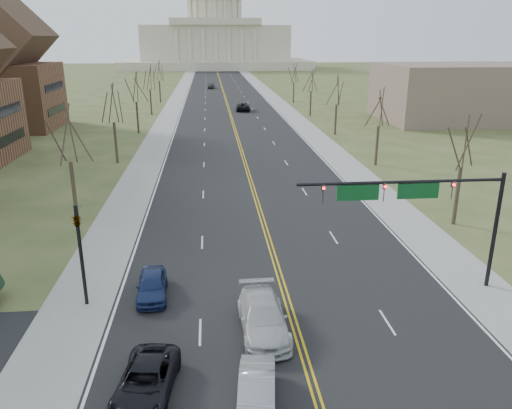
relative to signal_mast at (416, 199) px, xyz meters
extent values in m
cube|color=black|center=(-7.45, 96.50, -5.76)|extent=(20.00, 380.00, 0.01)
cube|color=black|center=(-7.45, -7.50, -5.76)|extent=(120.00, 14.00, 0.01)
cube|color=gray|center=(-19.45, 96.50, -5.75)|extent=(4.00, 380.00, 0.03)
cube|color=gray|center=(4.55, 96.50, -5.75)|extent=(4.00, 380.00, 0.03)
cube|color=gold|center=(-7.45, 96.50, -5.75)|extent=(0.42, 380.00, 0.01)
cube|color=silver|center=(-17.25, 96.50, -5.75)|extent=(0.15, 380.00, 0.01)
cube|color=silver|center=(2.35, 96.50, -5.75)|extent=(0.15, 380.00, 0.01)
cube|color=beige|center=(-7.45, 236.50, -3.76)|extent=(90.00, 60.00, 4.00)
cube|color=beige|center=(-7.45, 236.50, 6.24)|extent=(70.00, 40.00, 16.00)
cube|color=beige|center=(-7.45, 216.00, 15.74)|extent=(42.00, 3.00, 3.00)
cylinder|color=beige|center=(-7.45, 236.50, 20.24)|extent=(24.00, 24.00, 12.00)
cylinder|color=black|center=(5.05, 0.00, -2.16)|extent=(0.24, 0.24, 7.20)
cylinder|color=black|center=(-0.95, 0.00, 1.04)|extent=(12.00, 0.18, 0.18)
imported|color=black|center=(2.05, 0.00, 0.49)|extent=(0.35, 0.40, 1.10)
sphere|color=#FF0C0C|center=(2.05, -0.15, 0.84)|extent=(0.18, 0.18, 0.18)
imported|color=black|center=(-1.95, 0.00, 0.49)|extent=(0.35, 0.40, 1.10)
sphere|color=#FF0C0C|center=(-1.95, -0.15, 0.84)|extent=(0.18, 0.18, 0.18)
imported|color=black|center=(-5.45, 0.00, 0.49)|extent=(0.35, 0.40, 1.10)
sphere|color=#FF0C0C|center=(-5.45, -0.15, 0.84)|extent=(0.18, 0.18, 0.18)
cube|color=#0C4C1E|center=(0.05, 0.00, 0.49)|extent=(2.40, 0.12, 0.90)
cube|color=#0C4C1E|center=(-3.45, 0.00, 0.49)|extent=(2.40, 0.12, 0.90)
cylinder|color=black|center=(-18.95, 0.00, -2.76)|extent=(0.20, 0.20, 6.00)
imported|color=black|center=(-18.95, 0.00, -0.56)|extent=(0.32, 0.36, 0.99)
cylinder|color=#372E20|center=(8.05, 10.50, -3.42)|extent=(0.32, 0.32, 4.68)
cylinder|color=#372E20|center=(-22.95, 14.50, -3.29)|extent=(0.32, 0.32, 4.95)
cylinder|color=#372E20|center=(8.05, 30.50, -3.42)|extent=(0.32, 0.32, 4.68)
cylinder|color=#372E20|center=(-22.95, 34.50, -3.29)|extent=(0.32, 0.32, 4.95)
cylinder|color=#372E20|center=(8.05, 50.50, -3.42)|extent=(0.32, 0.32, 4.68)
cylinder|color=#372E20|center=(-22.95, 54.50, -3.29)|extent=(0.32, 0.32, 4.95)
cylinder|color=#372E20|center=(8.05, 70.50, -3.42)|extent=(0.32, 0.32, 4.68)
cylinder|color=#372E20|center=(-22.95, 74.50, -3.29)|extent=(0.32, 0.32, 4.95)
cylinder|color=#372E20|center=(8.05, 90.50, -3.42)|extent=(0.32, 0.32, 4.68)
cylinder|color=#372E20|center=(-22.95, 94.50, -3.29)|extent=(0.32, 0.32, 4.95)
cube|color=black|center=(-35.90, 36.50, -2.91)|extent=(0.10, 9.80, 1.20)
cube|color=black|center=(-35.90, 36.50, 0.41)|extent=(0.10, 9.80, 1.20)
cube|color=brown|center=(-45.45, 60.50, -0.51)|extent=(17.00, 14.00, 10.50)
cube|color=black|center=(-36.90, 60.50, -2.61)|extent=(0.10, 9.80, 1.20)
cube|color=black|center=(-36.90, 60.50, 1.06)|extent=(0.10, 9.80, 1.20)
cube|color=#756453|center=(32.55, 62.50, -0.76)|extent=(25.00, 20.00, 10.00)
imported|color=#929499|center=(-10.04, -9.23, -5.04)|extent=(2.00, 4.44, 1.42)
imported|color=black|center=(-14.65, -8.12, -5.06)|extent=(2.88, 5.19, 1.37)
imported|color=#B6B6B6|center=(-9.19, -3.73, -4.92)|extent=(2.51, 5.82, 1.67)
imported|color=navy|center=(-15.28, 0.53, -5.02)|extent=(1.94, 4.35, 1.45)
imported|color=black|center=(-4.56, 78.60, -4.91)|extent=(3.15, 6.19, 1.67)
imported|color=#424448|center=(-10.77, 127.12, -4.93)|extent=(2.20, 4.90, 1.64)
camera|label=1|loc=(-11.65, -26.09, 8.76)|focal=35.00mm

